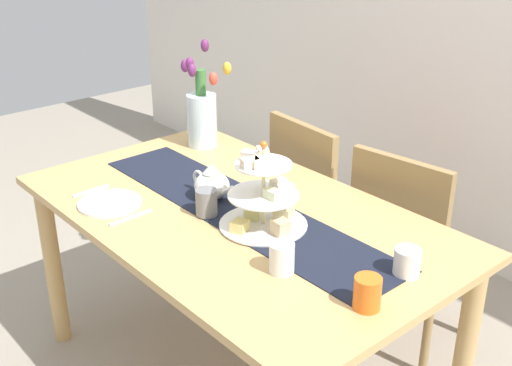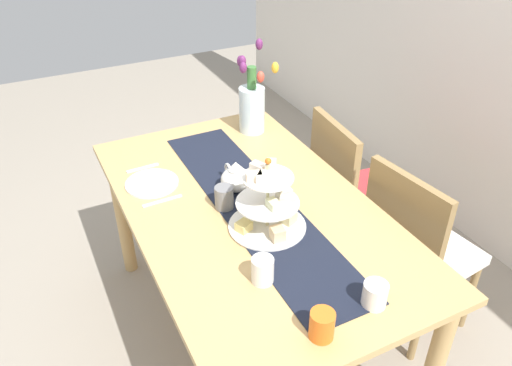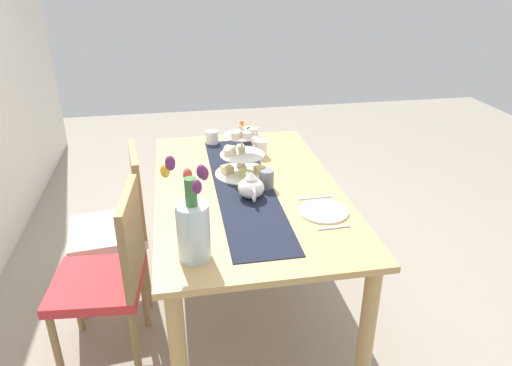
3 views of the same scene
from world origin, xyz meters
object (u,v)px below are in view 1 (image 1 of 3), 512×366
object	(u,v)px
tiered_cake_stand	(265,200)
mug_white_text	(282,258)
chair_left	(320,202)
mug_grey	(206,202)
dining_table	(235,238)
knife_left	(131,217)
mug_orange	(367,293)
cream_jug	(407,262)
teapot	(212,184)
chair_right	(409,243)
fork_left	(91,191)
dinner_plate_left	(110,203)
tulip_vase	(202,113)

from	to	relation	value
tiered_cake_stand	mug_white_text	bearing A→B (deg)	-31.45
chair_left	mug_grey	distance (m)	0.88
tiered_cake_stand	mug_white_text	distance (m)	0.30
dining_table	knife_left	xyz separation A→B (m)	(-0.19, -0.31, 0.11)
dining_table	mug_orange	bearing A→B (deg)	-8.22
dining_table	tiered_cake_stand	bearing A→B (deg)	1.00
chair_left	cream_jug	xyz separation A→B (m)	(0.89, -0.58, 0.32)
teapot	cream_jug	world-z (taller)	teapot
teapot	chair_left	bearing A→B (deg)	98.60
teapot	mug_white_text	distance (m)	0.56
chair_right	fork_left	size ratio (longest dim) A/B	6.07
chair_left	chair_right	distance (m)	0.50
chair_right	cream_jug	xyz separation A→B (m)	(0.39, -0.58, 0.32)
cream_jug	tiered_cake_stand	bearing A→B (deg)	-166.85
chair_left	cream_jug	bearing A→B (deg)	-32.87
tiered_cake_stand	cream_jug	distance (m)	0.52
chair_left	dinner_plate_left	size ratio (longest dim) A/B	3.96
chair_right	tiered_cake_stand	world-z (taller)	tiered_cake_stand
teapot	fork_left	distance (m)	0.47
tiered_cake_stand	chair_left	bearing A→B (deg)	119.53
teapot	mug_white_text	world-z (taller)	teapot
chair_right	teapot	size ratio (longest dim) A/B	3.82
chair_right	mug_white_text	bearing A→B (deg)	-80.71
chair_right	mug_orange	xyz separation A→B (m)	(0.42, -0.80, 0.32)
fork_left	mug_white_text	bearing A→B (deg)	10.24
dinner_plate_left	mug_orange	bearing A→B (deg)	11.54
dining_table	mug_orange	world-z (taller)	mug_orange
tiered_cake_stand	cream_jug	bearing A→B (deg)	13.15
dining_table	cream_jug	distance (m)	0.68
tulip_vase	mug_orange	size ratio (longest dim) A/B	4.81
fork_left	knife_left	bearing A→B (deg)	0.00
mug_grey	fork_left	bearing A→B (deg)	-154.46
fork_left	mug_white_text	size ratio (longest dim) A/B	1.58
cream_jug	mug_white_text	size ratio (longest dim) A/B	0.89
dinner_plate_left	mug_grey	size ratio (longest dim) A/B	2.42
chair_left	mug_grey	size ratio (longest dim) A/B	9.58
dining_table	tulip_vase	distance (m)	0.72
chair_left	tiered_cake_stand	world-z (taller)	tiered_cake_stand
chair_right	mug_grey	world-z (taller)	chair_right
teapot	mug_white_text	size ratio (longest dim) A/B	2.51
mug_grey	mug_orange	distance (m)	0.73
knife_left	mug_white_text	size ratio (longest dim) A/B	1.79
chair_right	tiered_cake_stand	distance (m)	0.80
mug_grey	dining_table	bearing A→B (deg)	68.54
fork_left	cream_jug	bearing A→B (deg)	20.62
chair_right	teapot	bearing A→B (deg)	-119.68
dinner_plate_left	mug_grey	bearing A→B (deg)	35.32
tulip_vase	knife_left	xyz separation A→B (m)	(0.41, -0.61, -0.15)
dinner_plate_left	fork_left	size ratio (longest dim) A/B	1.53
dining_table	teapot	bearing A→B (deg)	180.00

